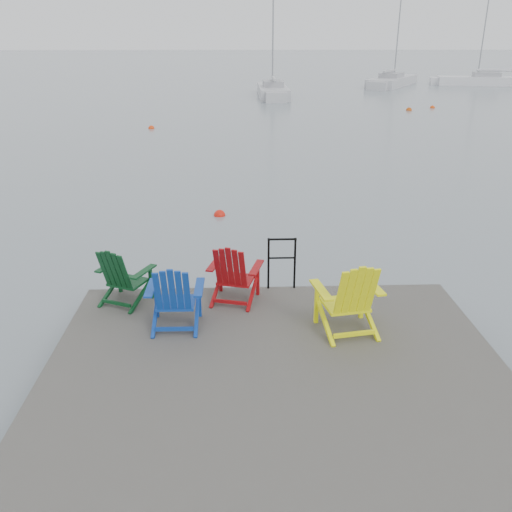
{
  "coord_description": "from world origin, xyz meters",
  "views": [
    {
      "loc": [
        -0.47,
        -5.84,
        4.46
      ],
      "look_at": [
        -0.16,
        3.04,
        0.85
      ],
      "focal_mm": 38.0,
      "sensor_mm": 36.0,
      "label": 1
    }
  ],
  "objects_px": {
    "chair_yellow": "(350,296)",
    "sailboat_far": "(482,81)",
    "sailboat_near": "(273,92)",
    "sailboat_mid": "(392,82)",
    "buoy_c": "(432,108)",
    "chair_red": "(234,273)",
    "buoy_a": "(220,215)",
    "chair_green": "(122,275)",
    "chair_blue": "(175,296)",
    "buoy_d": "(409,110)",
    "buoy_b": "(151,129)",
    "handrail": "(282,258)"
  },
  "relations": [
    {
      "from": "chair_blue",
      "to": "sailboat_mid",
      "type": "relative_size",
      "value": 0.08
    },
    {
      "from": "chair_red",
      "to": "buoy_d",
      "type": "bearing_deg",
      "value": 82.96
    },
    {
      "from": "buoy_d",
      "to": "buoy_c",
      "type": "bearing_deg",
      "value": 31.52
    },
    {
      "from": "buoy_b",
      "to": "buoy_a",
      "type": "bearing_deg",
      "value": -75.18
    },
    {
      "from": "buoy_a",
      "to": "buoy_c",
      "type": "bearing_deg",
      "value": 59.34
    },
    {
      "from": "sailboat_far",
      "to": "sailboat_near",
      "type": "bearing_deg",
      "value": 126.26
    },
    {
      "from": "chair_yellow",
      "to": "sailboat_far",
      "type": "distance_m",
      "value": 53.02
    },
    {
      "from": "chair_red",
      "to": "sailboat_near",
      "type": "height_order",
      "value": "sailboat_near"
    },
    {
      "from": "chair_red",
      "to": "sailboat_far",
      "type": "distance_m",
      "value": 52.82
    },
    {
      "from": "chair_yellow",
      "to": "buoy_d",
      "type": "height_order",
      "value": "chair_yellow"
    },
    {
      "from": "handrail",
      "to": "sailboat_mid",
      "type": "relative_size",
      "value": 0.07
    },
    {
      "from": "chair_yellow",
      "to": "sailboat_mid",
      "type": "xyz_separation_m",
      "value": [
        13.63,
        47.77,
        -0.72
      ]
    },
    {
      "from": "chair_blue",
      "to": "buoy_b",
      "type": "relative_size",
      "value": 3.19
    },
    {
      "from": "sailboat_near",
      "to": "chair_green",
      "type": "bearing_deg",
      "value": -97.08
    },
    {
      "from": "chair_yellow",
      "to": "buoy_b",
      "type": "relative_size",
      "value": 3.52
    },
    {
      "from": "sailboat_near",
      "to": "sailboat_far",
      "type": "height_order",
      "value": "sailboat_near"
    },
    {
      "from": "sailboat_mid",
      "to": "sailboat_far",
      "type": "height_order",
      "value": "sailboat_mid"
    },
    {
      "from": "chair_yellow",
      "to": "buoy_d",
      "type": "xyz_separation_m",
      "value": [
        9.66,
        28.96,
        -1.07
      ]
    },
    {
      "from": "chair_blue",
      "to": "sailboat_mid",
      "type": "bearing_deg",
      "value": 71.79
    },
    {
      "from": "sailboat_mid",
      "to": "sailboat_far",
      "type": "distance_m",
      "value": 8.91
    },
    {
      "from": "chair_red",
      "to": "buoy_d",
      "type": "distance_m",
      "value": 30.15
    },
    {
      "from": "chair_red",
      "to": "buoy_d",
      "type": "xyz_separation_m",
      "value": [
        11.3,
        27.93,
        -1.01
      ]
    },
    {
      "from": "chair_green",
      "to": "sailboat_far",
      "type": "bearing_deg",
      "value": 85.09
    },
    {
      "from": "buoy_a",
      "to": "chair_red",
      "type": "bearing_deg",
      "value": -86.16
    },
    {
      "from": "chair_green",
      "to": "buoy_b",
      "type": "distance_m",
      "value": 21.19
    },
    {
      "from": "buoy_c",
      "to": "buoy_b",
      "type": "bearing_deg",
      "value": -155.27
    },
    {
      "from": "buoy_a",
      "to": "buoy_c",
      "type": "xyz_separation_m",
      "value": [
        13.66,
        23.04,
        0.0
      ]
    },
    {
      "from": "chair_yellow",
      "to": "buoy_b",
      "type": "bearing_deg",
      "value": 95.15
    },
    {
      "from": "handrail",
      "to": "buoy_a",
      "type": "relative_size",
      "value": 2.87
    },
    {
      "from": "chair_yellow",
      "to": "chair_red",
      "type": "bearing_deg",
      "value": 137.66
    },
    {
      "from": "sailboat_mid",
      "to": "buoy_a",
      "type": "bearing_deg",
      "value": -81.0
    },
    {
      "from": "chair_blue",
      "to": "handrail",
      "type": "bearing_deg",
      "value": 38.54
    },
    {
      "from": "buoy_b",
      "to": "buoy_d",
      "type": "height_order",
      "value": "buoy_d"
    },
    {
      "from": "sailboat_near",
      "to": "buoy_c",
      "type": "relative_size",
      "value": 34.98
    },
    {
      "from": "sailboat_mid",
      "to": "handrail",
      "type": "bearing_deg",
      "value": -77.28
    },
    {
      "from": "buoy_b",
      "to": "buoy_d",
      "type": "xyz_separation_m",
      "value": [
        15.66,
        6.91,
        0.0
      ]
    },
    {
      "from": "sailboat_far",
      "to": "buoy_d",
      "type": "height_order",
      "value": "sailboat_far"
    },
    {
      "from": "handrail",
      "to": "sailboat_far",
      "type": "distance_m",
      "value": 52.03
    },
    {
      "from": "chair_red",
      "to": "buoy_a",
      "type": "relative_size",
      "value": 3.22
    },
    {
      "from": "buoy_c",
      "to": "chair_green",
      "type": "bearing_deg",
      "value": -117.25
    },
    {
      "from": "chair_green",
      "to": "chair_red",
      "type": "bearing_deg",
      "value": 23.62
    },
    {
      "from": "chair_red",
      "to": "buoy_a",
      "type": "distance_m",
      "value": 6.18
    },
    {
      "from": "chair_green",
      "to": "buoy_c",
      "type": "distance_m",
      "value": 32.77
    },
    {
      "from": "sailboat_near",
      "to": "sailboat_mid",
      "type": "bearing_deg",
      "value": 38.27
    },
    {
      "from": "sailboat_near",
      "to": "sailboat_far",
      "type": "relative_size",
      "value": 1.03
    },
    {
      "from": "chair_red",
      "to": "buoy_b",
      "type": "xyz_separation_m",
      "value": [
        -4.36,
        21.02,
        -1.01
      ]
    },
    {
      "from": "chair_yellow",
      "to": "sailboat_far",
      "type": "bearing_deg",
      "value": 54.77
    },
    {
      "from": "handrail",
      "to": "chair_blue",
      "type": "bearing_deg",
      "value": -141.98
    },
    {
      "from": "sailboat_mid",
      "to": "buoy_c",
      "type": "height_order",
      "value": "sailboat_mid"
    },
    {
      "from": "chair_blue",
      "to": "buoy_b",
      "type": "distance_m",
      "value": 22.13
    }
  ]
}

